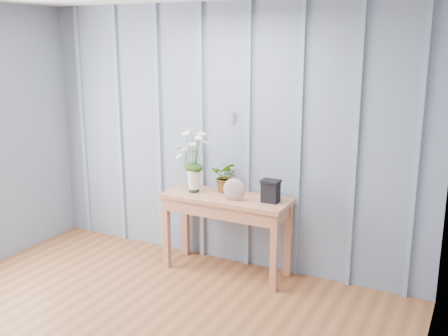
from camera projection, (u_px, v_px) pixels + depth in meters
The scene contains 6 objects.
room_shell at pixel (140, 65), 3.68m from camera, with size 4.00×4.50×2.50m.
sideboard at pixel (226, 208), 4.88m from camera, with size 1.20×0.45×0.75m.
daisy_vase at pixel (193, 152), 4.89m from camera, with size 0.43×0.33×0.61m.
spider_plant at pixel (226, 176), 4.96m from camera, with size 0.27×0.23×0.30m, color #193810.
felt_disc_vessel at pixel (234, 189), 4.70m from camera, with size 0.20×0.06×0.20m, color #7B4761.
carved_box at pixel (271, 191), 4.65m from camera, with size 0.17×0.13×0.20m.
Camera 1 is at (2.22, -2.16, 2.17)m, focal length 42.00 mm.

